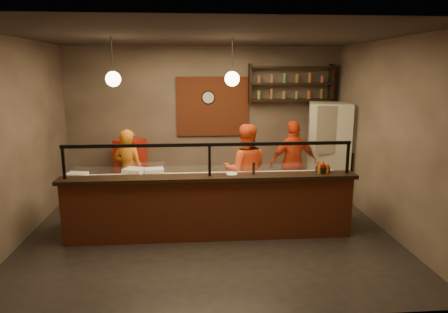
{
  "coord_description": "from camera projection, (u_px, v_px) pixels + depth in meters",
  "views": [
    {
      "loc": [
        -0.26,
        -6.37,
        2.69
      ],
      "look_at": [
        0.27,
        0.3,
        1.24
      ],
      "focal_mm": 32.0,
      "sensor_mm": 36.0,
      "label": 1
    }
  ],
  "objects": [
    {
      "name": "floor",
      "position": [
        209.0,
        231.0,
        6.79
      ],
      "size": [
        6.0,
        6.0,
        0.0
      ],
      "primitive_type": "plane",
      "color": "black",
      "rests_on": "ground"
    },
    {
      "name": "pizza_dough",
      "position": [
        206.0,
        177.0,
        6.82
      ],
      "size": [
        0.6,
        0.6,
        0.01
      ],
      "primitive_type": "cylinder",
      "rotation": [
        0.0,
        0.0,
        -0.34
      ],
      "color": "beige",
      "rests_on": "worktop"
    },
    {
      "name": "sneeze_guard",
      "position": [
        210.0,
        157.0,
        6.21
      ],
      "size": [
        4.5,
        0.05,
        0.52
      ],
      "color": "white",
      "rests_on": "counter_ledge"
    },
    {
      "name": "wall_shelving",
      "position": [
        291.0,
        84.0,
        8.69
      ],
      "size": [
        1.84,
        0.28,
        0.85
      ],
      "color": "black",
      "rests_on": "wall_back"
    },
    {
      "name": "wall_left",
      "position": [
        17.0,
        141.0,
        6.22
      ],
      "size": [
        0.0,
        5.0,
        5.0
      ],
      "primitive_type": "plane",
      "rotation": [
        1.57,
        0.0,
        1.57
      ],
      "color": "#7E6D5C",
      "rests_on": "floor"
    },
    {
      "name": "fridge",
      "position": [
        328.0,
        151.0,
        8.43
      ],
      "size": [
        1.02,
        0.98,
        2.03
      ],
      "primitive_type": "cube",
      "rotation": [
        0.0,
        0.0,
        -0.26
      ],
      "color": "beige",
      "rests_on": "floor"
    },
    {
      "name": "wall_clock",
      "position": [
        208.0,
        98.0,
        8.75
      ],
      "size": [
        0.3,
        0.04,
        0.3
      ],
      "primitive_type": "cylinder",
      "rotation": [
        1.57,
        0.0,
        0.0
      ],
      "color": "black",
      "rests_on": "wall_back"
    },
    {
      "name": "wall_right",
      "position": [
        387.0,
        136.0,
        6.69
      ],
      "size": [
        0.0,
        5.0,
        5.0
      ],
      "primitive_type": "plane",
      "rotation": [
        1.57,
        0.0,
        -1.57
      ],
      "color": "#7E6D5C",
      "rests_on": "floor"
    },
    {
      "name": "cook_mid",
      "position": [
        245.0,
        170.0,
        7.44
      ],
      "size": [
        0.88,
        0.7,
        1.73
      ],
      "primitive_type": "imported",
      "rotation": [
        0.0,
        0.0,
        3.09
      ],
      "color": "#DC4414",
      "rests_on": "floor"
    },
    {
      "name": "counter_ledge",
      "position": [
        210.0,
        178.0,
        6.28
      ],
      "size": [
        4.7,
        0.37,
        0.06
      ],
      "primitive_type": "cube",
      "color": "black",
      "rests_on": "service_counter"
    },
    {
      "name": "prep_tub_b",
      "position": [
        154.0,
        173.0,
        6.78
      ],
      "size": [
        0.35,
        0.29,
        0.16
      ],
      "primitive_type": "cube",
      "rotation": [
        0.0,
        0.0,
        0.15
      ],
      "color": "white",
      "rests_on": "worktop"
    },
    {
      "name": "prep_tub_a",
      "position": [
        134.0,
        173.0,
        6.75
      ],
      "size": [
        0.4,
        0.36,
        0.16
      ],
      "primitive_type": "cube",
      "rotation": [
        0.0,
        0.0,
        -0.37
      ],
      "color": "white",
      "rests_on": "worktop"
    },
    {
      "name": "pendant_left",
      "position": [
        113.0,
        79.0,
        6.33
      ],
      "size": [
        0.24,
        0.24,
        0.77
      ],
      "color": "black",
      "rests_on": "ceiling"
    },
    {
      "name": "worktop_cabinet",
      "position": [
        209.0,
        204.0,
        6.9
      ],
      "size": [
        4.6,
        0.75,
        0.85
      ],
      "primitive_type": "cube",
      "color": "gray",
      "rests_on": "floor"
    },
    {
      "name": "cook_right",
      "position": [
        293.0,
        163.0,
        8.04
      ],
      "size": [
        1.06,
        0.59,
        1.72
      ],
      "primitive_type": "imported",
      "rotation": [
        0.0,
        0.0,
        3.32
      ],
      "color": "red",
      "rests_on": "floor"
    },
    {
      "name": "pepper_mill",
      "position": [
        254.0,
        168.0,
        6.35
      ],
      "size": [
        0.05,
        0.05,
        0.19
      ],
      "primitive_type": "cylinder",
      "rotation": [
        0.0,
        0.0,
        -0.32
      ],
      "color": "black",
      "rests_on": "counter_ledge"
    },
    {
      "name": "wall_front",
      "position": [
        219.0,
        180.0,
        4.02
      ],
      "size": [
        6.0,
        0.0,
        6.0
      ],
      "primitive_type": "plane",
      "rotation": [
        -1.57,
        0.0,
        0.0
      ],
      "color": "#7E6D5C",
      "rests_on": "floor"
    },
    {
      "name": "red_cooler",
      "position": [
        131.0,
        168.0,
        8.63
      ],
      "size": [
        0.68,
        0.66,
        1.24
      ],
      "primitive_type": "cube",
      "rotation": [
        0.0,
        0.0,
        -0.42
      ],
      "color": "red",
      "rests_on": "floor"
    },
    {
      "name": "brick_patch",
      "position": [
        213.0,
        107.0,
        8.81
      ],
      "size": [
        1.6,
        0.04,
        1.3
      ],
      "primitive_type": "cube",
      "color": "brown",
      "rests_on": "wall_back"
    },
    {
      "name": "worktop",
      "position": [
        208.0,
        179.0,
        6.8
      ],
      "size": [
        4.6,
        0.75,
        0.05
      ],
      "primitive_type": "cube",
      "color": "silver",
      "rests_on": "worktop_cabinet"
    },
    {
      "name": "wall_back",
      "position": [
        204.0,
        120.0,
        8.89
      ],
      "size": [
        6.0,
        0.0,
        6.0
      ],
      "primitive_type": "plane",
      "rotation": [
        1.57,
        0.0,
        0.0
      ],
      "color": "#7E6D5C",
      "rests_on": "floor"
    },
    {
      "name": "ceiling",
      "position": [
        208.0,
        36.0,
        6.12
      ],
      "size": [
        6.0,
        6.0,
        0.0
      ],
      "primitive_type": "plane",
      "rotation": [
        3.14,
        0.0,
        0.0
      ],
      "color": "#362E29",
      "rests_on": "wall_back"
    },
    {
      "name": "pendant_right",
      "position": [
        232.0,
        79.0,
        6.48
      ],
      "size": [
        0.24,
        0.24,
        0.77
      ],
      "color": "black",
      "rests_on": "ceiling"
    },
    {
      "name": "small_plate",
      "position": [
        232.0,
        174.0,
        6.36
      ],
      "size": [
        0.24,
        0.24,
        0.01
      ],
      "primitive_type": "cylinder",
      "rotation": [
        0.0,
        0.0,
        -0.43
      ],
      "color": "silver",
      "rests_on": "counter_ledge"
    },
    {
      "name": "prep_tub_c",
      "position": [
        77.0,
        178.0,
        6.48
      ],
      "size": [
        0.35,
        0.31,
        0.16
      ],
      "primitive_type": "cube",
      "rotation": [
        0.0,
        0.0,
        -0.2
      ],
      "color": "white",
      "rests_on": "worktop"
    },
    {
      "name": "cook_left",
      "position": [
        129.0,
        171.0,
        7.64
      ],
      "size": [
        0.68,
        0.57,
        1.61
      ],
      "primitive_type": "imported",
      "rotation": [
        0.0,
        0.0,
        2.78
      ],
      "color": "orange",
      "rests_on": "floor"
    },
    {
      "name": "condiment_caddy",
      "position": [
        323.0,
        170.0,
        6.46
      ],
      "size": [
        0.22,
        0.2,
        0.1
      ],
      "primitive_type": "cube",
      "rotation": [
        0.0,
        0.0,
        0.36
      ],
      "color": "black",
      "rests_on": "counter_ledge"
    },
    {
      "name": "service_counter",
      "position": [
        210.0,
        210.0,
        6.4
      ],
      "size": [
        4.6,
        0.25,
        1.0
      ],
      "primitive_type": "cube",
      "color": "brown",
      "rests_on": "floor"
    },
    {
      "name": "rolling_pin",
      "position": [
        169.0,
        177.0,
        6.71
      ],
      "size": [
        0.36,
        0.17,
        0.06
      ],
      "primitive_type": "cylinder",
      "rotation": [
        0.0,
        1.57,
        0.33
      ],
      "color": "yellow",
      "rests_on": "worktop"
    }
  ]
}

